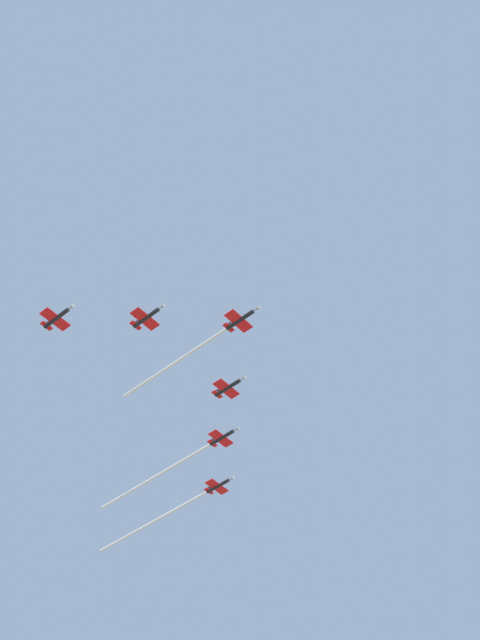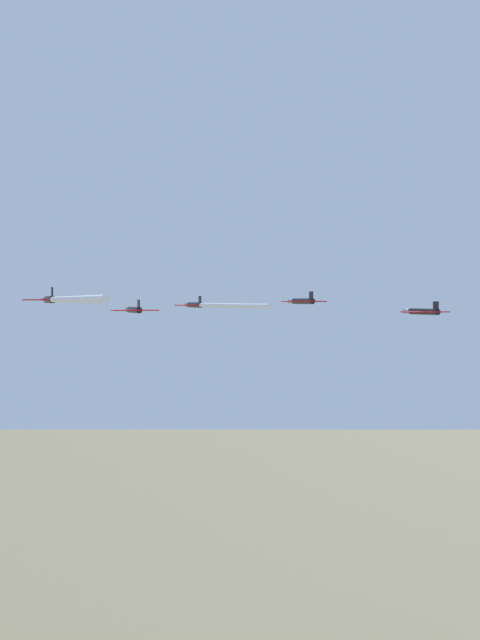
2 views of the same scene
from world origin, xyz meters
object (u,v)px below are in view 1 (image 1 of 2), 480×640
object	(u,v)px
jet_starboard_inner	(147,317)
jet_port_outer	(181,462)
jet_center_rear	(177,508)
jet_starboard_outer	(57,318)
jet_lead	(203,344)
jet_port_inner	(228,387)

from	to	relation	value
jet_starboard_inner	jet_port_outer	xyz separation A→B (m)	(51.62, -24.22, 0.27)
jet_starboard_inner	jet_center_rear	world-z (taller)	jet_starboard_inner
jet_port_outer	jet_starboard_outer	distance (m)	64.55
jet_port_outer	jet_center_rear	distance (m)	22.61
jet_starboard_inner	jet_starboard_outer	distance (m)	22.34
jet_lead	jet_starboard_inner	size ratio (longest dim) A/B	4.05
jet_port_inner	jet_starboard_outer	bearing A→B (deg)	-18.82
jet_starboard_inner	jet_center_rear	size ratio (longest dim) A/B	0.20
jet_starboard_outer	jet_center_rear	distance (m)	84.66
jet_center_rear	jet_port_inner	bearing A→B (deg)	57.58
jet_port_inner	jet_starboard_inner	bearing A→B (deg)	-0.00
jet_port_inner	jet_starboard_inner	size ratio (longest dim) A/B	1.00
jet_port_inner	jet_center_rear	world-z (taller)	jet_center_rear
jet_lead	jet_port_inner	bearing A→B (deg)	-161.92
jet_lead	jet_port_outer	world-z (taller)	jet_port_outer
jet_port_outer	jet_starboard_outer	world-z (taller)	jet_port_outer
jet_starboard_inner	jet_port_outer	bearing A→B (deg)	-145.04
jet_starboard_outer	jet_center_rear	bearing A→B (deg)	-156.96
jet_port_outer	jet_starboard_outer	size ratio (longest dim) A/B	4.79
jet_port_inner	jet_center_rear	bearing A→B (deg)	-122.42
jet_starboard_inner	jet_starboard_outer	size ratio (longest dim) A/B	1.00
jet_lead	jet_starboard_inner	bearing A→B (deg)	-18.08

